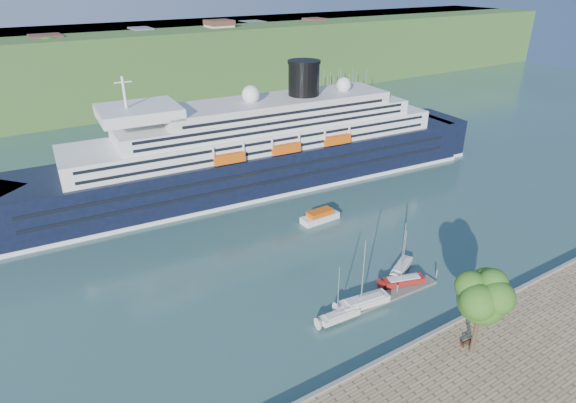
# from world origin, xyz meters

# --- Properties ---
(ground) EXTENTS (400.00, 400.00, 0.00)m
(ground) POSITION_xyz_m (0.00, 0.00, 0.00)
(ground) COLOR #2E524F
(ground) RESTS_ON ground
(far_hillside) EXTENTS (400.00, 50.00, 24.00)m
(far_hillside) POSITION_xyz_m (0.00, 145.00, 12.00)
(far_hillside) COLOR #396327
(far_hillside) RESTS_ON ground
(quay_coping) EXTENTS (220.00, 0.50, 0.30)m
(quay_coping) POSITION_xyz_m (0.00, -0.20, 1.15)
(quay_coping) COLOR slate
(quay_coping) RESTS_ON promenade
(cruise_ship) EXTENTS (113.57, 25.40, 25.29)m
(cruise_ship) POSITION_xyz_m (5.13, 53.50, 12.65)
(cruise_ship) COLOR black
(cruise_ship) RESTS_ON ground
(park_bench) EXTENTS (1.68, 0.83, 1.04)m
(park_bench) POSITION_xyz_m (2.92, -3.69, 1.52)
(park_bench) COLOR #452413
(park_bench) RESTS_ON promenade
(promenade_tree) EXTENTS (7.21, 7.21, 11.93)m
(promenade_tree) POSITION_xyz_m (2.52, -4.69, 6.97)
(promenade_tree) COLOR #265917
(promenade_tree) RESTS_ON promenade
(floating_pontoon) EXTENTS (17.33, 2.67, 0.38)m
(floating_pontoon) POSITION_xyz_m (2.12, 9.19, 0.19)
(floating_pontoon) COLOR slate
(floating_pontoon) RESTS_ON ground
(sailboat_white_near) EXTENTS (8.03, 3.12, 10.11)m
(sailboat_white_near) POSITION_xyz_m (-1.95, 9.26, 5.05)
(sailboat_white_near) COLOR silver
(sailboat_white_near) RESTS_ON ground
(sailboat_red) EXTENTS (6.99, 3.84, 8.71)m
(sailboat_red) POSITION_xyz_m (6.22, 10.15, 4.35)
(sailboat_red) COLOR maroon
(sailboat_red) RESTS_ON ground
(sailboat_white_far) EXTENTS (6.42, 4.47, 8.16)m
(sailboat_white_far) POSITION_xyz_m (8.63, 12.98, 4.08)
(sailboat_white_far) COLOR silver
(sailboat_white_far) RESTS_ON ground
(tender_launch) EXTENTS (7.51, 2.77, 2.05)m
(tender_launch) POSITION_xyz_m (7.78, 33.08, 1.03)
(tender_launch) COLOR #D2500C
(tender_launch) RESTS_ON ground
(sailboat_extra) EXTENTS (6.23, 2.00, 7.95)m
(sailboat_extra) POSITION_xyz_m (-6.39, 8.89, 3.98)
(sailboat_extra) COLOR silver
(sailboat_extra) RESTS_ON ground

